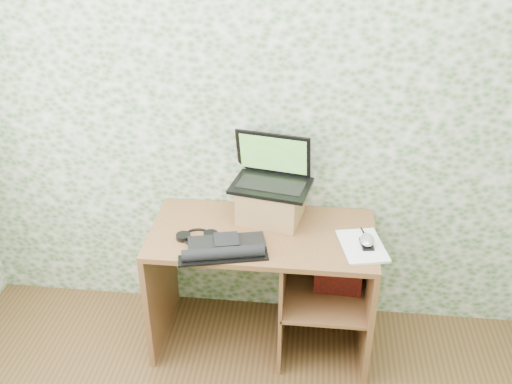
# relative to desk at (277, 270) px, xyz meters

# --- Properties ---
(wall_back) EXTENTS (3.50, 0.00, 3.50)m
(wall_back) POSITION_rel_desk_xyz_m (-0.08, 0.28, 0.82)
(wall_back) COLOR white
(wall_back) RESTS_ON ground
(desk) EXTENTS (1.20, 0.60, 0.75)m
(desk) POSITION_rel_desk_xyz_m (0.00, 0.00, 0.00)
(desk) COLOR brown
(desk) RESTS_ON floor
(riser) EXTENTS (0.37, 0.33, 0.19)m
(riser) POSITION_rel_desk_xyz_m (-0.05, 0.12, 0.37)
(riser) COLOR #A27048
(riser) RESTS_ON desk
(laptop) EXTENTS (0.46, 0.36, 0.28)m
(laptop) POSITION_rel_desk_xyz_m (-0.05, 0.16, 0.53)
(laptop) COLOR black
(laptop) RESTS_ON riser
(keyboard) EXTENTS (0.45, 0.32, 0.06)m
(keyboard) POSITION_rel_desk_xyz_m (-0.25, -0.22, 0.29)
(keyboard) COLOR black
(keyboard) RESTS_ON desk
(headphones) EXTENTS (0.22, 0.19, 0.03)m
(headphones) POSITION_rel_desk_xyz_m (-0.41, -0.12, 0.28)
(headphones) COLOR black
(headphones) RESTS_ON desk
(notepad) EXTENTS (0.27, 0.34, 0.01)m
(notepad) POSITION_rel_desk_xyz_m (0.44, -0.11, 0.28)
(notepad) COLOR white
(notepad) RESTS_ON desk
(mouse) EXTENTS (0.08, 0.12, 0.04)m
(mouse) POSITION_rel_desk_xyz_m (0.46, -0.11, 0.30)
(mouse) COLOR silver
(mouse) RESTS_ON notepad
(pen) EXTENTS (0.05, 0.15, 0.01)m
(pen) POSITION_rel_desk_xyz_m (0.46, -0.03, 0.29)
(pen) COLOR black
(pen) RESTS_ON notepad
(red_box) EXTENTS (0.26, 0.10, 0.31)m
(red_box) POSITION_rel_desk_xyz_m (0.34, -0.03, 0.06)
(red_box) COLOR maroon
(red_box) RESTS_ON desk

